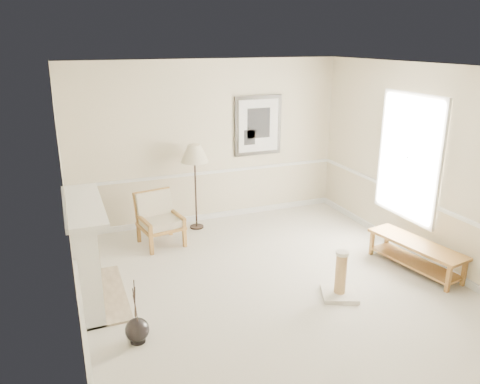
{
  "coord_description": "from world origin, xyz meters",
  "views": [
    {
      "loc": [
        -2.49,
        -5.11,
        3.22
      ],
      "look_at": [
        -0.2,
        0.7,
        1.17
      ],
      "focal_mm": 35.0,
      "sensor_mm": 36.0,
      "label": 1
    }
  ],
  "objects_px": {
    "floor_vase": "(137,331)",
    "floor_lamp": "(195,156)",
    "armchair": "(158,216)",
    "bench": "(416,251)",
    "scratching_post": "(340,282)"
  },
  "relations": [
    {
      "from": "armchair",
      "to": "floor_lamp",
      "type": "distance_m",
      "value": 1.21
    },
    {
      "from": "floor_vase",
      "to": "bench",
      "type": "relative_size",
      "value": 0.51
    },
    {
      "from": "floor_vase",
      "to": "floor_lamp",
      "type": "bearing_deg",
      "value": 62.22
    },
    {
      "from": "floor_vase",
      "to": "bench",
      "type": "distance_m",
      "value": 4.09
    },
    {
      "from": "armchair",
      "to": "scratching_post",
      "type": "relative_size",
      "value": 1.34
    },
    {
      "from": "floor_vase",
      "to": "floor_lamp",
      "type": "xyz_separation_m",
      "value": [
        1.56,
        2.96,
        1.18
      ]
    },
    {
      "from": "bench",
      "to": "scratching_post",
      "type": "xyz_separation_m",
      "value": [
        -1.44,
        -0.25,
        -0.08
      ]
    },
    {
      "from": "scratching_post",
      "to": "floor_lamp",
      "type": "bearing_deg",
      "value": 110.06
    },
    {
      "from": "floor_lamp",
      "to": "bench",
      "type": "bearing_deg",
      "value": -46.96
    },
    {
      "from": "floor_lamp",
      "to": "scratching_post",
      "type": "relative_size",
      "value": 2.37
    },
    {
      "from": "armchair",
      "to": "bench",
      "type": "distance_m",
      "value": 4.01
    },
    {
      "from": "armchair",
      "to": "bench",
      "type": "height_order",
      "value": "armchair"
    },
    {
      "from": "floor_vase",
      "to": "scratching_post",
      "type": "height_order",
      "value": "floor_vase"
    },
    {
      "from": "floor_lamp",
      "to": "bench",
      "type": "distance_m",
      "value": 3.83
    },
    {
      "from": "floor_vase",
      "to": "armchair",
      "type": "bearing_deg",
      "value": 72.71
    }
  ]
}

